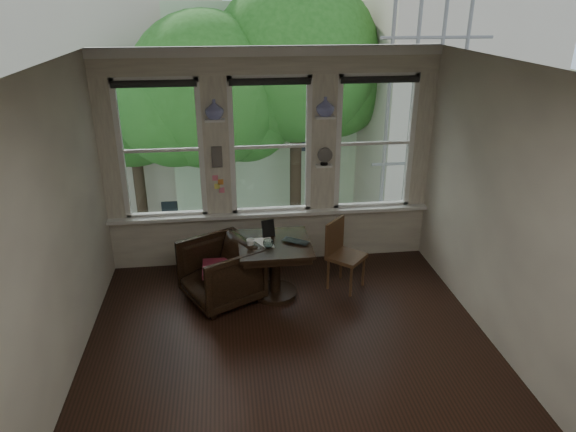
{
  "coord_description": "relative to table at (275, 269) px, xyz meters",
  "views": [
    {
      "loc": [
        -0.61,
        -4.5,
        3.54
      ],
      "look_at": [
        0.07,
        0.9,
        1.23
      ],
      "focal_mm": 32.0,
      "sensor_mm": 36.0,
      "label": 1
    }
  ],
  "objects": [
    {
      "name": "ground",
      "position": [
        0.06,
        -1.21,
        -0.38
      ],
      "size": [
        4.5,
        4.5,
        0.0
      ],
      "primitive_type": "plane",
      "color": "black",
      "rests_on": "ground"
    },
    {
      "name": "ceiling",
      "position": [
        0.06,
        -1.21,
        2.62
      ],
      "size": [
        4.5,
        4.5,
        0.0
      ],
      "primitive_type": "plane",
      "rotation": [
        3.14,
        0.0,
        0.0
      ],
      "color": "silver",
      "rests_on": "ground"
    },
    {
      "name": "wall_back",
      "position": [
        0.06,
        1.04,
        1.12
      ],
      "size": [
        4.5,
        0.0,
        4.5
      ],
      "primitive_type": "plane",
      "rotation": [
        1.57,
        0.0,
        0.0
      ],
      "color": "beige",
      "rests_on": "ground"
    },
    {
      "name": "wall_front",
      "position": [
        0.06,
        -3.46,
        1.12
      ],
      "size": [
        4.5,
        0.0,
        4.5
      ],
      "primitive_type": "plane",
      "rotation": [
        -1.57,
        0.0,
        0.0
      ],
      "color": "beige",
      "rests_on": "ground"
    },
    {
      "name": "wall_left",
      "position": [
        -2.19,
        -1.21,
        1.12
      ],
      "size": [
        0.0,
        4.5,
        4.5
      ],
      "primitive_type": "plane",
      "rotation": [
        1.57,
        0.0,
        1.57
      ],
      "color": "beige",
      "rests_on": "ground"
    },
    {
      "name": "wall_right",
      "position": [
        2.31,
        -1.21,
        1.12
      ],
      "size": [
        0.0,
        4.5,
        4.5
      ],
      "primitive_type": "plane",
      "rotation": [
        1.57,
        0.0,
        -1.57
      ],
      "color": "beige",
      "rests_on": "ground"
    },
    {
      "name": "window_left",
      "position": [
        -1.39,
        1.04,
        1.32
      ],
      "size": [
        1.1,
        0.12,
        1.9
      ],
      "primitive_type": null,
      "color": "white",
      "rests_on": "ground"
    },
    {
      "name": "window_center",
      "position": [
        0.06,
        1.04,
        1.32
      ],
      "size": [
        1.1,
        0.12,
        1.9
      ],
      "primitive_type": null,
      "color": "white",
      "rests_on": "ground"
    },
    {
      "name": "window_right",
      "position": [
        1.51,
        1.04,
        1.32
      ],
      "size": [
        1.1,
        0.12,
        1.9
      ],
      "primitive_type": null,
      "color": "white",
      "rests_on": "ground"
    },
    {
      "name": "shelf_left",
      "position": [
        -0.67,
        0.94,
        1.73
      ],
      "size": [
        0.26,
        0.16,
        0.03
      ],
      "primitive_type": "cube",
      "color": "white",
      "rests_on": "ground"
    },
    {
      "name": "shelf_right",
      "position": [
        0.78,
        0.94,
        1.73
      ],
      "size": [
        0.26,
        0.16,
        0.03
      ],
      "primitive_type": "cube",
      "color": "white",
      "rests_on": "ground"
    },
    {
      "name": "intercom",
      "position": [
        -0.67,
        0.97,
        1.23
      ],
      "size": [
        0.14,
        0.06,
        0.28
      ],
      "primitive_type": "cube",
      "color": "#59544F",
      "rests_on": "ground"
    },
    {
      "name": "sticky_notes",
      "position": [
        -0.67,
        0.97,
        0.88
      ],
      "size": [
        0.16,
        0.01,
        0.24
      ],
      "primitive_type": null,
      "color": "pink",
      "rests_on": "ground"
    },
    {
      "name": "desk_fan",
      "position": [
        0.78,
        0.92,
        1.16
      ],
      "size": [
        0.2,
        0.2,
        0.24
      ],
      "primitive_type": null,
      "color": "#59544F",
      "rests_on": "ground"
    },
    {
      "name": "vase_left",
      "position": [
        -0.67,
        0.94,
        1.86
      ],
      "size": [
        0.24,
        0.24,
        0.25
      ],
      "primitive_type": "imported",
      "color": "white",
      "rests_on": "shelf_left"
    },
    {
      "name": "vase_right",
      "position": [
        0.78,
        0.94,
        1.86
      ],
      "size": [
        0.24,
        0.24,
        0.25
      ],
      "primitive_type": "imported",
      "color": "white",
      "rests_on": "shelf_right"
    },
    {
      "name": "table",
      "position": [
        0.0,
        0.0,
        0.0
      ],
      "size": [
        0.9,
        0.9,
        0.75
      ],
      "primitive_type": null,
      "color": "black",
      "rests_on": "ground"
    },
    {
      "name": "armchair_left",
      "position": [
        -0.68,
        -0.03,
        0.02
      ],
      "size": [
        1.16,
        1.15,
        0.79
      ],
      "primitive_type": "imported",
      "rotation": [
        0.0,
        0.0,
        -1.08
      ],
      "color": "black",
      "rests_on": "ground"
    },
    {
      "name": "cushion_red",
      "position": [
        -0.68,
        -0.03,
        0.08
      ],
      "size": [
        0.45,
        0.45,
        0.06
      ],
      "primitive_type": "cube",
      "color": "maroon",
      "rests_on": "armchair_left"
    },
    {
      "name": "side_chair_right",
      "position": [
        0.95,
        0.08,
        0.09
      ],
      "size": [
        0.59,
        0.59,
        0.92
      ],
      "primitive_type": null,
      "rotation": [
        0.0,
        0.0,
        0.83
      ],
      "color": "#4B311A",
      "rests_on": "ground"
    },
    {
      "name": "laptop",
      "position": [
        0.23,
        -0.07,
        0.39
      ],
      "size": [
        0.4,
        0.37,
        0.03
      ],
      "primitive_type": "imported",
      "rotation": [
        0.0,
        0.0,
        -0.61
      ],
      "color": "black",
      "rests_on": "table"
    },
    {
      "name": "mug",
      "position": [
        -0.3,
        -0.08,
        0.42
      ],
      "size": [
        0.12,
        0.12,
        0.1
      ],
      "primitive_type": "imported",
      "rotation": [
        0.0,
        0.0,
        0.19
      ],
      "color": "white",
      "rests_on": "table"
    },
    {
      "name": "drinking_glass",
      "position": [
        -0.09,
        -0.13,
        0.42
      ],
      "size": [
        0.14,
        0.14,
        0.1
      ],
      "primitive_type": "imported",
      "rotation": [
        0.0,
        0.0,
        0.14
      ],
      "color": "white",
      "rests_on": "table"
    },
    {
      "name": "tablet",
      "position": [
        -0.06,
        0.2,
        0.48
      ],
      "size": [
        0.17,
        0.11,
        0.22
      ],
      "primitive_type": "cube",
      "rotation": [
        -0.26,
        0.0,
        0.24
      ],
      "color": "black",
      "rests_on": "table"
    },
    {
      "name": "papers",
      "position": [
        -0.13,
        0.0,
        0.38
      ],
      "size": [
        0.24,
        0.32,
        0.0
      ],
      "primitive_type": "cube",
      "rotation": [
        0.0,
        0.0,
        0.07
      ],
      "color": "silver",
      "rests_on": "table"
    }
  ]
}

